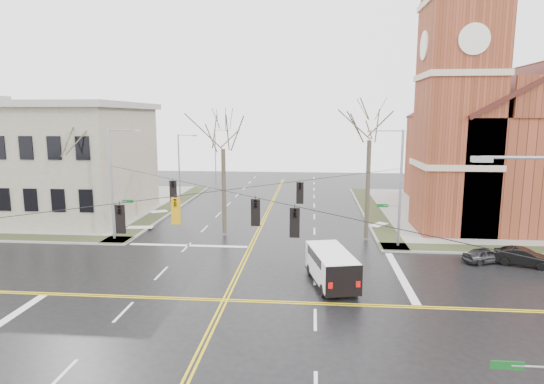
# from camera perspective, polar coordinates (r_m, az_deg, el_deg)

# --- Properties ---
(ground) EXTENTS (120.00, 120.00, 0.00)m
(ground) POSITION_cam_1_polar(r_m,az_deg,el_deg) (26.11, -5.92, -13.35)
(ground) COLOR black
(ground) RESTS_ON ground
(sidewalks) EXTENTS (80.00, 80.00, 0.17)m
(sidewalks) POSITION_cam_1_polar(r_m,az_deg,el_deg) (26.08, -5.92, -13.20)
(sidewalks) COLOR gray
(sidewalks) RESTS_ON ground
(road_markings) EXTENTS (100.00, 100.00, 0.01)m
(road_markings) POSITION_cam_1_polar(r_m,az_deg,el_deg) (26.11, -5.92, -13.34)
(road_markings) COLOR gold
(road_markings) RESTS_ON ground
(church) EXTENTS (24.28, 27.48, 27.50)m
(church) POSITION_cam_1_polar(r_m,az_deg,el_deg) (52.40, 27.78, 6.53)
(church) COLOR brown
(church) RESTS_ON ground
(civic_building_a) EXTENTS (18.00, 14.00, 11.00)m
(civic_building_a) POSITION_cam_1_polar(r_m,az_deg,el_deg) (51.37, -26.32, 3.31)
(civic_building_a) COLOR gray
(civic_building_a) RESTS_ON ground
(signal_pole_ne) EXTENTS (2.75, 0.22, 9.00)m
(signal_pole_ne) POSITION_cam_1_polar(r_m,az_deg,el_deg) (36.09, 15.57, 0.88)
(signal_pole_ne) COLOR gray
(signal_pole_ne) RESTS_ON ground
(signal_pole_nw) EXTENTS (2.75, 0.22, 9.00)m
(signal_pole_nw) POSITION_cam_1_polar(r_m,az_deg,el_deg) (38.96, -19.29, 1.30)
(signal_pole_nw) COLOR gray
(signal_pole_nw) RESTS_ON ground
(span_wires) EXTENTS (23.02, 23.02, 0.03)m
(span_wires) POSITION_cam_1_polar(r_m,az_deg,el_deg) (24.40, -6.17, 0.20)
(span_wires) COLOR black
(span_wires) RESTS_ON ground
(traffic_signals) EXTENTS (8.21, 8.26, 1.30)m
(traffic_signals) POSITION_cam_1_polar(r_m,az_deg,el_deg) (23.89, -6.44, -1.83)
(traffic_signals) COLOR black
(traffic_signals) RESTS_ON ground
(streetlight_north_a) EXTENTS (2.30, 0.20, 8.00)m
(streetlight_north_a) POSITION_cam_1_polar(r_m,az_deg,el_deg) (54.16, -11.44, 3.26)
(streetlight_north_a) COLOR gray
(streetlight_north_a) RESTS_ON ground
(streetlight_north_b) EXTENTS (2.30, 0.20, 8.00)m
(streetlight_north_b) POSITION_cam_1_polar(r_m,az_deg,el_deg) (73.47, -7.01, 4.95)
(streetlight_north_b) COLOR gray
(streetlight_north_b) RESTS_ON ground
(cargo_van) EXTENTS (3.26, 5.73, 2.06)m
(cargo_van) POSITION_cam_1_polar(r_m,az_deg,el_deg) (28.24, 7.33, -8.96)
(cargo_van) COLOR white
(cargo_van) RESTS_ON ground
(parked_car_a) EXTENTS (3.35, 2.23, 1.06)m
(parked_car_a) POSITION_cam_1_polar(r_m,az_deg,el_deg) (35.31, 25.18, -7.21)
(parked_car_a) COLOR black
(parked_car_a) RESTS_ON ground
(parked_car_b) EXTENTS (3.90, 2.54, 1.21)m
(parked_car_b) POSITION_cam_1_polar(r_m,az_deg,el_deg) (35.79, 28.98, -7.16)
(parked_car_b) COLOR black
(parked_car_b) RESTS_ON ground
(tree_nw_far) EXTENTS (4.00, 4.00, 10.39)m
(tree_nw_far) POSITION_cam_1_polar(r_m,az_deg,el_deg) (42.79, -23.19, 5.23)
(tree_nw_far) COLOR #352C22
(tree_nw_far) RESTS_ON ground
(tree_nw_near) EXTENTS (4.00, 4.00, 10.91)m
(tree_nw_near) POSITION_cam_1_polar(r_m,az_deg,el_deg) (38.51, -6.16, 6.11)
(tree_nw_near) COLOR #352C22
(tree_nw_near) RESTS_ON ground
(tree_ne) EXTENTS (4.00, 4.00, 12.12)m
(tree_ne) POSITION_cam_1_polar(r_m,az_deg,el_deg) (37.61, 12.15, 7.18)
(tree_ne) COLOR #352C22
(tree_ne) RESTS_ON ground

